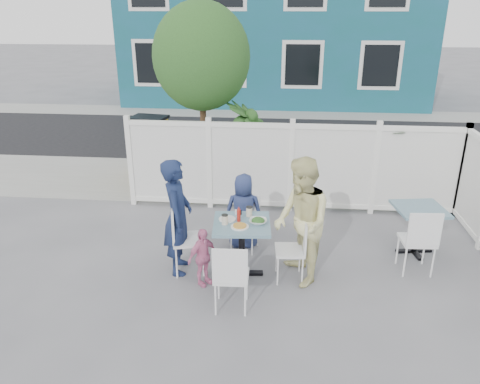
# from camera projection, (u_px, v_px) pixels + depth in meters

# --- Properties ---
(ground) EXTENTS (80.00, 80.00, 0.00)m
(ground) POSITION_uv_depth(u_px,v_px,m) (282.00, 281.00, 6.33)
(ground) COLOR slate
(near_sidewalk) EXTENTS (24.00, 2.60, 0.01)m
(near_sidewalk) POSITION_uv_depth(u_px,v_px,m) (284.00, 182.00, 9.84)
(near_sidewalk) COLOR gray
(near_sidewalk) RESTS_ON ground
(street) EXTENTS (24.00, 5.00, 0.01)m
(street) POSITION_uv_depth(u_px,v_px,m) (285.00, 137.00, 13.26)
(street) COLOR black
(street) RESTS_ON ground
(far_sidewalk) EXTENTS (24.00, 1.60, 0.01)m
(far_sidewalk) POSITION_uv_depth(u_px,v_px,m) (286.00, 114.00, 16.13)
(far_sidewalk) COLOR gray
(far_sidewalk) RESTS_ON ground
(building) EXTENTS (11.00, 6.00, 6.00)m
(building) POSITION_uv_depth(u_px,v_px,m) (276.00, 19.00, 18.20)
(building) COLOR #14585D
(building) RESTS_ON ground
(fence_back) EXTENTS (5.86, 0.08, 1.60)m
(fence_back) POSITION_uv_depth(u_px,v_px,m) (291.00, 169.00, 8.25)
(fence_back) COLOR white
(fence_back) RESTS_ON ground
(tree) EXTENTS (1.80, 1.62, 3.59)m
(tree) POSITION_uv_depth(u_px,v_px,m) (201.00, 57.00, 8.56)
(tree) COLOR #382316
(tree) RESTS_ON ground
(utility_cabinet) EXTENTS (0.74, 0.58, 1.25)m
(utility_cabinet) POSITION_uv_depth(u_px,v_px,m) (151.00, 148.00, 10.05)
(utility_cabinet) COLOR gold
(utility_cabinet) RESTS_ON ground
(potted_shrub_a) EXTENTS (1.14, 1.14, 1.81)m
(potted_shrub_a) POSITION_uv_depth(u_px,v_px,m) (246.00, 150.00, 8.92)
(potted_shrub_a) COLOR #264C1D
(potted_shrub_a) RESTS_ON ground
(potted_shrub_b) EXTENTS (1.72, 1.62, 1.52)m
(potted_shrub_b) POSITION_uv_depth(u_px,v_px,m) (374.00, 162.00, 8.67)
(potted_shrub_b) COLOR #264C1D
(potted_shrub_b) RESTS_ON ground
(main_table) EXTENTS (0.81, 0.81, 0.79)m
(main_table) POSITION_uv_depth(u_px,v_px,m) (242.00, 235.00, 6.26)
(main_table) COLOR #436271
(main_table) RESTS_ON ground
(spare_table) EXTENTS (0.79, 0.79, 0.73)m
(spare_table) POSITION_uv_depth(u_px,v_px,m) (419.00, 218.00, 6.87)
(spare_table) COLOR #436271
(spare_table) RESTS_ON ground
(chair_left) EXTENTS (0.52, 0.53, 0.99)m
(chair_left) POSITION_uv_depth(u_px,v_px,m) (182.00, 234.00, 6.38)
(chair_left) COLOR white
(chair_left) RESTS_ON ground
(chair_right) EXTENTS (0.42, 0.43, 0.88)m
(chair_right) POSITION_uv_depth(u_px,v_px,m) (296.00, 245.00, 6.20)
(chair_right) COLOR white
(chair_right) RESTS_ON ground
(chair_back) EXTENTS (0.45, 0.43, 0.84)m
(chair_back) POSITION_uv_depth(u_px,v_px,m) (246.00, 218.00, 7.05)
(chair_back) COLOR white
(chair_back) RESTS_ON ground
(chair_near) EXTENTS (0.42, 0.41, 0.91)m
(chair_near) POSITION_uv_depth(u_px,v_px,m) (231.00, 273.00, 5.51)
(chair_near) COLOR white
(chair_near) RESTS_ON ground
(chair_spare) EXTENTS (0.47, 0.45, 0.96)m
(chair_spare) POSITION_uv_depth(u_px,v_px,m) (420.00, 237.00, 6.30)
(chair_spare) COLOR white
(chair_spare) RESTS_ON ground
(man) EXTENTS (0.45, 0.63, 1.63)m
(man) POSITION_uv_depth(u_px,v_px,m) (178.00, 217.00, 6.31)
(man) COLOR #172246
(man) RESTS_ON ground
(woman) EXTENTS (0.88, 0.99, 1.72)m
(woman) POSITION_uv_depth(u_px,v_px,m) (301.00, 222.00, 6.05)
(woman) COLOR #D6CC50
(woman) RESTS_ON ground
(boy) EXTENTS (0.58, 0.38, 1.17)m
(boy) POSITION_uv_depth(u_px,v_px,m) (244.00, 211.00, 7.04)
(boy) COLOR navy
(boy) RESTS_ON ground
(toddler) EXTENTS (0.46, 0.49, 0.81)m
(toddler) POSITION_uv_depth(u_px,v_px,m) (203.00, 257.00, 6.12)
(toddler) COLOR pink
(toddler) RESTS_ON ground
(plate_main) EXTENTS (0.24, 0.24, 0.01)m
(plate_main) POSITION_uv_depth(u_px,v_px,m) (240.00, 227.00, 6.06)
(plate_main) COLOR white
(plate_main) RESTS_ON main_table
(plate_side) EXTENTS (0.23, 0.23, 0.02)m
(plate_side) POSITION_uv_depth(u_px,v_px,m) (227.00, 219.00, 6.28)
(plate_side) COLOR white
(plate_side) RESTS_ON main_table
(salad_bowl) EXTENTS (0.23, 0.23, 0.06)m
(salad_bowl) POSITION_uv_depth(u_px,v_px,m) (258.00, 221.00, 6.16)
(salad_bowl) COLOR white
(salad_bowl) RESTS_ON main_table
(coffee_cup_a) EXTENTS (0.08, 0.08, 0.12)m
(coffee_cup_a) POSITION_uv_depth(u_px,v_px,m) (225.00, 220.00, 6.13)
(coffee_cup_a) COLOR beige
(coffee_cup_a) RESTS_ON main_table
(coffee_cup_b) EXTENTS (0.09, 0.09, 0.13)m
(coffee_cup_b) POSITION_uv_depth(u_px,v_px,m) (249.00, 212.00, 6.36)
(coffee_cup_b) COLOR beige
(coffee_cup_b) RESTS_ON main_table
(ketchup_bottle) EXTENTS (0.05, 0.05, 0.16)m
(ketchup_bottle) POSITION_uv_depth(u_px,v_px,m) (239.00, 216.00, 6.21)
(ketchup_bottle) COLOR #AA1F16
(ketchup_bottle) RESTS_ON main_table
(salt_shaker) EXTENTS (0.03, 0.03, 0.07)m
(salt_shaker) POSITION_uv_depth(u_px,v_px,m) (236.00, 212.00, 6.43)
(salt_shaker) COLOR white
(salt_shaker) RESTS_ON main_table
(pepper_shaker) EXTENTS (0.03, 0.03, 0.06)m
(pepper_shaker) POSITION_uv_depth(u_px,v_px,m) (241.00, 212.00, 6.42)
(pepper_shaker) COLOR black
(pepper_shaker) RESTS_ON main_table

